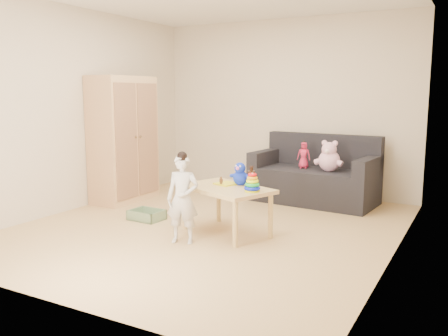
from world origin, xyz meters
The scene contains 13 objects.
room centered at (0.00, 0.00, 1.30)m, with size 4.50×4.50×4.50m.
wardrobe centered at (-1.75, 0.61, 0.87)m, with size 0.48×0.97×1.74m, color #DDAF79.
sofa centered at (0.63, 1.77, 0.24)m, with size 1.68×0.84×0.47m, color black.
play_table centered at (0.28, -0.12, 0.26)m, with size 0.98×0.62×0.51m, color tan.
storage_bin centered at (-0.83, -0.09, 0.06)m, with size 0.39×0.29×0.12m, color gray, non-canonical shape.
toddler centered at (0.05, -0.61, 0.44)m, with size 0.33×0.22×0.89m, color silver.
pink_bear centered at (0.88, 1.68, 0.65)m, with size 0.31×0.26×0.35m, color #FCB9DA, non-canonical shape.
doll centered at (0.49, 1.75, 0.65)m, with size 0.18×0.12×0.36m, color #D8284F.
ring_stacker centered at (0.63, -0.21, 0.59)m, with size 0.17×0.17×0.19m.
brown_bottle centered at (0.52, -0.01, 0.61)m, with size 0.08×0.08×0.23m.
blue_plush centered at (0.37, 0.05, 0.64)m, with size 0.21×0.17×0.25m, color #1834DC, non-canonical shape.
wooden_figure centered at (0.20, -0.09, 0.56)m, with size 0.04×0.03×0.10m, color brown, non-canonical shape.
yellow_book centered at (0.22, 0.00, 0.52)m, with size 0.21×0.21×0.02m, color #FFF71A.
Camera 1 is at (2.65, -4.51, 1.51)m, focal length 38.00 mm.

